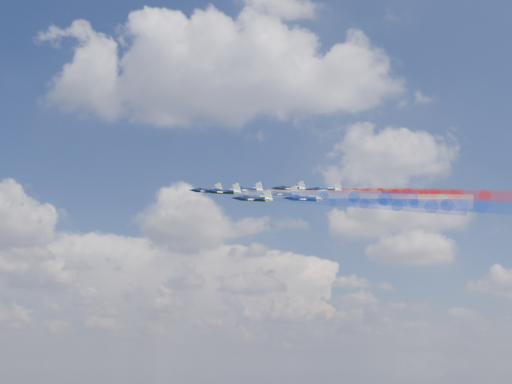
# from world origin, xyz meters

# --- Properties ---
(jet_lead) EXTENTS (13.43, 11.86, 7.46)m
(jet_lead) POSITION_xyz_m (-21.95, 18.12, 133.93)
(jet_lead) COLOR black
(trail_lead) EXTENTS (44.67, 14.91, 10.76)m
(trail_lead) POSITION_xyz_m (4.67, 11.94, 130.31)
(trail_lead) COLOR white
(jet_inner_left) EXTENTS (13.43, 11.86, 7.46)m
(jet_inner_left) POSITION_xyz_m (-15.03, 5.27, 129.62)
(jet_inner_left) COLOR black
(trail_inner_left) EXTENTS (44.67, 14.91, 10.76)m
(trail_inner_left) POSITION_xyz_m (11.59, -0.90, 126.00)
(trail_inner_left) COLOR blue
(jet_inner_right) EXTENTS (13.43, 11.86, 7.46)m
(jet_inner_right) POSITION_xyz_m (-10.65, 22.71, 135.24)
(jet_inner_right) COLOR black
(trail_inner_right) EXTENTS (44.67, 14.91, 10.76)m
(trail_inner_right) POSITION_xyz_m (15.97, 16.53, 131.62)
(trail_inner_right) COLOR red
(jet_outer_left) EXTENTS (13.43, 11.86, 7.46)m
(jet_outer_left) POSITION_xyz_m (-6.08, -3.42, 124.92)
(jet_outer_left) COLOR black
(trail_outer_left) EXTENTS (44.67, 14.91, 10.76)m
(trail_outer_left) POSITION_xyz_m (20.54, -9.60, 121.30)
(trail_outer_left) COLOR blue
(jet_center_third) EXTENTS (13.43, 11.86, 7.46)m
(jet_center_third) POSITION_xyz_m (0.05, 13.25, 130.86)
(jet_center_third) COLOR black
(trail_center_third) EXTENTS (44.67, 14.91, 10.76)m
(trail_center_third) POSITION_xyz_m (26.67, 7.08, 127.24)
(trail_center_third) COLOR white
(jet_outer_right) EXTENTS (13.43, 11.86, 7.46)m
(jet_outer_right) POSITION_xyz_m (1.77, 28.40, 137.01)
(jet_outer_right) COLOR black
(trail_outer_right) EXTENTS (44.67, 14.91, 10.76)m
(trail_outer_right) POSITION_xyz_m (28.39, 22.23, 133.39)
(trail_outer_right) COLOR red
(jet_rear_left) EXTENTS (13.43, 11.86, 7.46)m
(jet_rear_left) POSITION_xyz_m (6.49, 2.49, 126.27)
(jet_rear_left) COLOR black
(trail_rear_left) EXTENTS (44.67, 14.91, 10.76)m
(trail_rear_left) POSITION_xyz_m (33.11, -3.68, 122.65)
(trail_rear_left) COLOR blue
(jet_rear_right) EXTENTS (13.43, 11.86, 7.46)m
(jet_rear_right) POSITION_xyz_m (12.04, 17.60, 132.96)
(jet_rear_right) COLOR black
(trail_rear_right) EXTENTS (44.67, 14.91, 10.76)m
(trail_rear_right) POSITION_xyz_m (38.66, 11.42, 129.34)
(trail_rear_right) COLOR red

